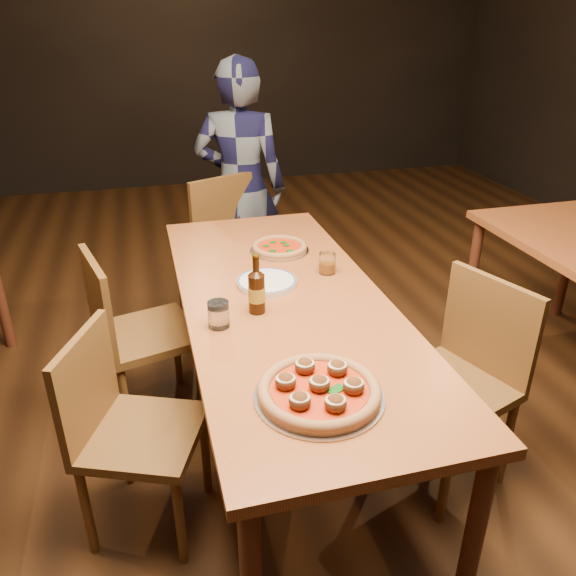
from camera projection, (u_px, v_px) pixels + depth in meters
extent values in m
plane|color=black|center=(285.00, 443.00, 2.58)|extent=(9.00, 9.00, 0.00)
plane|color=black|center=(175.00, 42.00, 5.82)|extent=(7.00, 0.00, 7.00)
cube|color=brown|center=(285.00, 303.00, 2.26)|extent=(0.80, 2.00, 0.04)
cylinder|color=#522517|center=(185.00, 294.00, 3.16)|extent=(0.06, 0.06, 0.71)
cylinder|color=#522517|center=(473.00, 540.00, 1.69)|extent=(0.06, 0.06, 0.71)
cylinder|color=#522517|center=(300.00, 280.00, 3.32)|extent=(0.06, 0.06, 0.71)
cylinder|color=#522517|center=(472.00, 275.00, 3.38)|extent=(0.06, 0.06, 0.71)
cylinder|color=#522517|center=(568.00, 264.00, 3.54)|extent=(0.06, 0.06, 0.71)
cylinder|color=#B7B7BF|center=(319.00, 397.00, 1.67)|extent=(0.39, 0.39, 0.01)
cylinder|color=#B6784B|center=(319.00, 393.00, 1.66)|extent=(0.36, 0.36, 0.02)
torus|color=#B6784B|center=(319.00, 390.00, 1.66)|extent=(0.37, 0.37, 0.04)
cylinder|color=#B4170A|center=(319.00, 389.00, 1.66)|extent=(0.29, 0.29, 0.00)
cylinder|color=#B7B7BF|center=(279.00, 250.00, 2.69)|extent=(0.28, 0.28, 0.01)
cylinder|color=#B6784B|center=(279.00, 248.00, 2.69)|extent=(0.26, 0.26, 0.02)
torus|color=#B6784B|center=(279.00, 247.00, 2.69)|extent=(0.26, 0.26, 0.03)
cylinder|color=#B4170A|center=(279.00, 246.00, 2.68)|extent=(0.20, 0.20, 0.00)
cylinder|color=white|center=(267.00, 283.00, 2.35)|extent=(0.25, 0.25, 0.02)
cylinder|color=black|center=(257.00, 294.00, 2.11)|extent=(0.06, 0.06, 0.15)
cylinder|color=black|center=(256.00, 266.00, 2.06)|extent=(0.03, 0.03, 0.08)
cylinder|color=gold|center=(257.00, 294.00, 2.11)|extent=(0.07, 0.07, 0.06)
cylinder|color=white|center=(219.00, 314.00, 2.03)|extent=(0.08, 0.08, 0.10)
cylinder|color=#A75C12|center=(327.00, 263.00, 2.45)|extent=(0.07, 0.07, 0.09)
imported|color=black|center=(241.00, 188.00, 3.53)|extent=(0.66, 0.54, 1.57)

